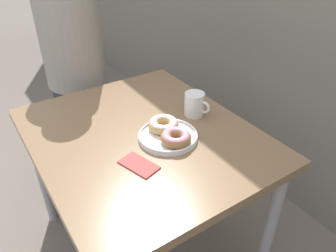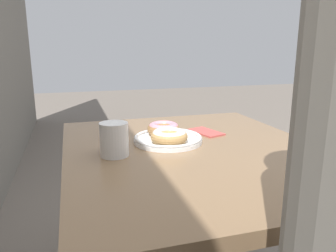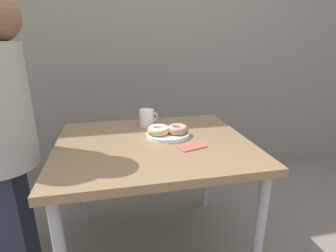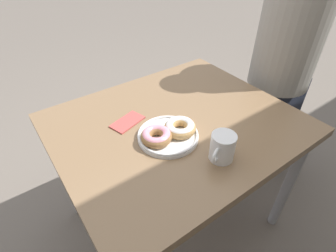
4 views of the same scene
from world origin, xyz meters
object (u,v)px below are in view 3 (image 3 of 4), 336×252
object	(u,v)px
donut_plate	(168,131)
napkin	(192,147)
coffee_mug	(147,118)
dining_table	(154,155)

from	to	relation	value
donut_plate	napkin	distance (m)	0.21
coffee_mug	napkin	world-z (taller)	coffee_mug
donut_plate	coffee_mug	world-z (taller)	coffee_mug
donut_plate	napkin	size ratio (longest dim) A/B	1.71
donut_plate	napkin	xyz separation A→B (m)	(0.08, -0.19, -0.02)
donut_plate	coffee_mug	size ratio (longest dim) A/B	2.26
coffee_mug	donut_plate	bearing A→B (deg)	-65.69
dining_table	coffee_mug	size ratio (longest dim) A/B	8.34
donut_plate	napkin	world-z (taller)	donut_plate
coffee_mug	napkin	bearing A→B (deg)	-65.72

